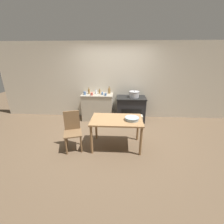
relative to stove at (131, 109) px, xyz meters
name	(u,v)px	position (x,y,z in m)	size (l,w,h in m)	color
ground_plane	(111,137)	(-0.59, -1.24, -0.41)	(14.00, 14.00, 0.00)	brown
wall_back	(114,81)	(-0.59, 0.35, 0.87)	(8.00, 0.07, 2.55)	beige
counter_cabinet	(98,107)	(-1.14, 0.03, 0.04)	(1.05, 0.59, 0.89)	#B2A893
stove	(131,109)	(0.00, 0.00, 0.00)	(0.96, 0.66, 0.81)	black
work_table	(117,123)	(-0.44, -1.66, 0.22)	(1.19, 0.75, 0.72)	#997047
chair	(73,130)	(-1.46, -1.78, 0.07)	(0.50, 0.50, 0.91)	brown
flour_sack	(138,121)	(0.21, -0.46, -0.23)	(0.28, 0.19, 0.35)	beige
stock_pot	(134,94)	(0.09, -0.02, 0.51)	(0.33, 0.33, 0.22)	#A8A8AD
mixing_bowl_large	(132,118)	(-0.09, -1.70, 0.35)	(0.32, 0.32, 0.07)	#93A8B2
bottle_far_left	(96,92)	(-1.19, 0.08, 0.54)	(0.07, 0.07, 0.16)	silver
bottle_left	(89,91)	(-1.43, 0.08, 0.56)	(0.07, 0.07, 0.22)	olive
bottle_mid_left	(100,92)	(-1.07, 0.14, 0.54)	(0.07, 0.07, 0.16)	olive
bottle_center_left	(109,91)	(-0.75, 0.17, 0.57)	(0.08, 0.08, 0.24)	olive
cup_center	(92,94)	(-1.30, -0.12, 0.52)	(0.08, 0.08, 0.09)	#B74C42
cup_center_right	(105,94)	(-0.84, -0.15, 0.52)	(0.07, 0.07, 0.08)	#4C6B99
cup_mid_right	(85,93)	(-1.54, -0.08, 0.53)	(0.09, 0.09, 0.10)	#4C6B99
cup_right	(102,93)	(-0.96, -0.03, 0.52)	(0.07, 0.07, 0.08)	#4C6B99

